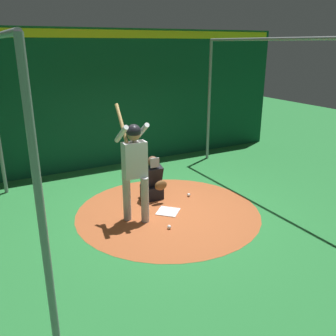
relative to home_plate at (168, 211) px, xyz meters
The scene contains 9 objects.
ground_plane 0.01m from the home_plate, ahead, with size 27.02×27.02×0.00m, color #287A38.
dirt_circle 0.01m from the home_plate, ahead, with size 3.72×3.72×0.01m, color #AD562D.
home_plate is the anchor object (origin of this frame).
batter 1.37m from the home_plate, 88.04° to the right, with size 0.68×0.49×2.22m.
catcher 0.84m from the home_plate, behind, with size 0.58×0.40×0.99m.
back_wall 3.96m from the home_plate, behind, with size 0.23×11.02×3.64m.
cage_frame 2.30m from the home_plate, ahead, with size 5.44×5.65×3.38m.
baseball_0 0.72m from the home_plate, 26.72° to the right, with size 0.07×0.07×0.07m, color white.
baseball_1 0.91m from the home_plate, 120.91° to the left, with size 0.07×0.07×0.07m, color white.
Camera 1 is at (5.91, -3.20, 3.26)m, focal length 38.86 mm.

